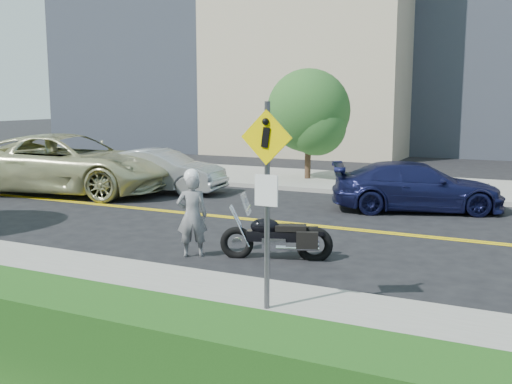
{
  "coord_description": "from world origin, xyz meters",
  "views": [
    {
      "loc": [
        7.73,
        -13.91,
        3.2
      ],
      "look_at": [
        2.2,
        -2.55,
        1.2
      ],
      "focal_mm": 42.0,
      "sensor_mm": 36.0,
      "label": 1
    }
  ],
  "objects_px": {
    "motorcycle": "(277,226)",
    "suv": "(69,164)",
    "parked_car_silver": "(160,171)",
    "pedestrian_sign": "(267,186)",
    "parked_car_blue": "(417,187)",
    "motorcyclist": "(192,213)"
  },
  "relations": [
    {
      "from": "motorcycle",
      "to": "suv",
      "type": "xyz_separation_m",
      "value": [
        -9.71,
        4.58,
        0.34
      ]
    },
    {
      "from": "suv",
      "to": "parked_car_silver",
      "type": "xyz_separation_m",
      "value": [
        2.68,
        1.48,
        -0.27
      ]
    },
    {
      "from": "motorcycle",
      "to": "pedestrian_sign",
      "type": "bearing_deg",
      "value": -88.68
    },
    {
      "from": "motorcycle",
      "to": "parked_car_blue",
      "type": "relative_size",
      "value": 0.45
    },
    {
      "from": "motorcyclist",
      "to": "suv",
      "type": "xyz_separation_m",
      "value": [
        -8.11,
        5.16,
        0.1
      ]
    },
    {
      "from": "parked_car_blue",
      "to": "parked_car_silver",
      "type": "bearing_deg",
      "value": 71.9
    },
    {
      "from": "motorcyclist",
      "to": "motorcycle",
      "type": "bearing_deg",
      "value": 168.33
    },
    {
      "from": "suv",
      "to": "parked_car_silver",
      "type": "relative_size",
      "value": 1.62
    },
    {
      "from": "motorcycle",
      "to": "suv",
      "type": "relative_size",
      "value": 0.3
    },
    {
      "from": "suv",
      "to": "parked_car_silver",
      "type": "bearing_deg",
      "value": -72.44
    },
    {
      "from": "pedestrian_sign",
      "to": "suv",
      "type": "height_order",
      "value": "pedestrian_sign"
    },
    {
      "from": "motorcyclist",
      "to": "parked_car_silver",
      "type": "height_order",
      "value": "motorcyclist"
    },
    {
      "from": "motorcycle",
      "to": "parked_car_silver",
      "type": "height_order",
      "value": "parked_car_silver"
    },
    {
      "from": "pedestrian_sign",
      "to": "parked_car_blue",
      "type": "bearing_deg",
      "value": 88.34
    },
    {
      "from": "pedestrian_sign",
      "to": "suv",
      "type": "xyz_separation_m",
      "value": [
        -10.91,
        7.63,
        -0.96
      ]
    },
    {
      "from": "pedestrian_sign",
      "to": "parked_car_silver",
      "type": "bearing_deg",
      "value": 132.09
    },
    {
      "from": "parked_car_silver",
      "to": "parked_car_blue",
      "type": "height_order",
      "value": "parked_car_silver"
    },
    {
      "from": "pedestrian_sign",
      "to": "parked_car_silver",
      "type": "distance_m",
      "value": 12.34
    },
    {
      "from": "parked_car_blue",
      "to": "motorcycle",
      "type": "bearing_deg",
      "value": 146.28
    },
    {
      "from": "pedestrian_sign",
      "to": "parked_car_silver",
      "type": "relative_size",
      "value": 0.68
    },
    {
      "from": "motorcycle",
      "to": "parked_car_blue",
      "type": "height_order",
      "value": "parked_car_blue"
    },
    {
      "from": "suv",
      "to": "parked_car_blue",
      "type": "relative_size",
      "value": 1.5
    }
  ]
}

